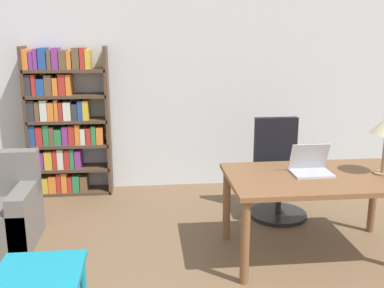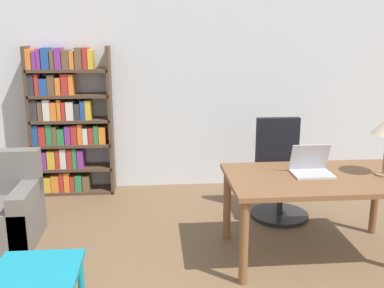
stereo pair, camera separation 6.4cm
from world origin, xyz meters
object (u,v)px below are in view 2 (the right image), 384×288
Objects in this scene: laptop at (311,168)px; armchair at (0,214)px; desk at (319,186)px; bookshelf at (66,123)px; side_table_blue at (35,284)px; office_chair at (279,176)px.

armchair is at bearing 171.10° from laptop.
bookshelf reaches higher than desk.
office_chair is at bearing 42.51° from side_table_blue.
laptop is 0.40× the size of armchair.
side_table_blue is (-2.11, -0.95, -0.22)m from desk.
desk is 4.70× the size of laptop.
armchair is (-2.73, 0.43, -0.50)m from laptop.
office_chair reaches higher than laptop.
laptop is at bearing -88.67° from office_chair.
armchair is at bearing -106.48° from bookshelf.
bookshelf reaches higher than laptop.
office_chair is (-0.08, 0.92, -0.20)m from desk.
office_chair is 2.52m from bookshelf.
office_chair reaches higher than armchair.
bookshelf is at bearing 143.12° from desk.
office_chair is 1.76× the size of side_table_blue.
side_table_blue is 0.33× the size of bookshelf.
bookshelf is (0.39, 1.30, 0.58)m from armchair.
armchair is at bearing 115.11° from side_table_blue.
laptop reaches higher than side_table_blue.
bookshelf is at bearing 143.57° from laptop.
armchair reaches higher than side_table_blue.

